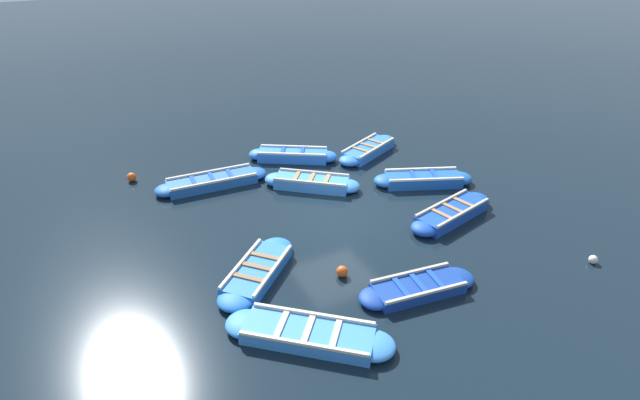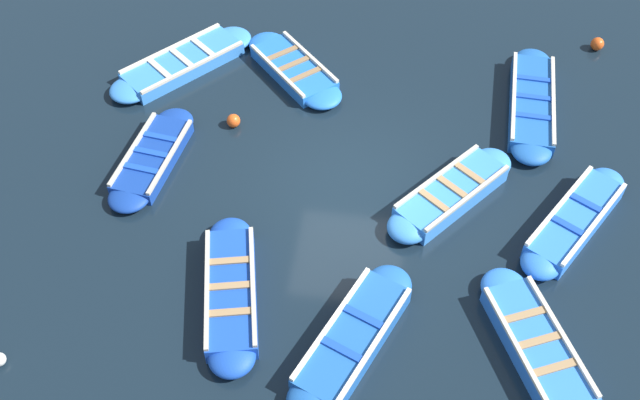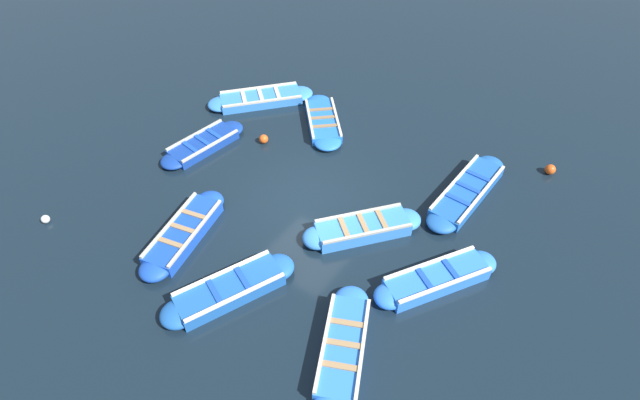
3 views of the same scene
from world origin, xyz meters
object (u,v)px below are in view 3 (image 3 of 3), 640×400
at_px(boat_outer_left, 437,279).
at_px(boat_stern_in, 467,192).
at_px(boat_outer_right, 230,290).
at_px(boat_drifting, 343,348).
at_px(boat_alongside, 203,144).
at_px(buoy_yellow_far, 45,219).
at_px(boat_broadside, 184,233).
at_px(buoy_white_drifting, 550,169).
at_px(buoy_orange_near, 264,139).
at_px(boat_tucked, 261,99).
at_px(boat_bow_out, 363,228).
at_px(boat_centre, 323,121).

height_order(boat_outer_left, boat_stern_in, boat_outer_left).
xyz_separation_m(boat_outer_right, boat_drifting, (3.16, 0.31, -0.01)).
bearing_deg(boat_alongside, boat_stern_in, 19.68).
bearing_deg(buoy_yellow_far, boat_drifting, 9.51).
bearing_deg(boat_alongside, boat_broadside, -52.53).
xyz_separation_m(boat_drifting, buoy_white_drifting, (1.89, 8.87, -0.02)).
distance_m(boat_stern_in, buoy_orange_near, 6.79).
relative_size(boat_broadside, buoy_yellow_far, 14.91).
bearing_deg(boat_alongside, boat_outer_left, -3.68).
bearing_deg(buoy_orange_near, boat_alongside, -136.86).
bearing_deg(boat_tucked, boat_drifting, -39.60).
relative_size(boat_stern_in, boat_bow_out, 1.28).
bearing_deg(boat_bow_out, boat_outer_right, -113.79).
xyz_separation_m(boat_broadside, boat_centre, (0.08, 6.51, -0.04)).
distance_m(boat_alongside, boat_centre, 4.18).
bearing_deg(boat_tucked, boat_outer_left, -22.70).
distance_m(boat_bow_out, buoy_white_drifting, 6.53).
distance_m(boat_outer_right, buoy_yellow_far, 6.07).
relative_size(boat_outer_left, buoy_orange_near, 10.93).
distance_m(boat_stern_in, boat_alongside, 8.58).
bearing_deg(boat_outer_left, boat_broadside, -157.73).
relative_size(boat_outer_right, buoy_white_drifting, 11.13).
bearing_deg(boat_drifting, boat_alongside, 156.05).
bearing_deg(buoy_white_drifting, boat_drifting, -102.05).
bearing_deg(boat_stern_in, boat_broadside, -133.10).
bearing_deg(boat_alongside, boat_tucked, 93.41).
height_order(boat_broadside, boat_alongside, boat_broadside).
height_order(boat_outer_right, boat_tucked, boat_outer_right).
bearing_deg(boat_bow_out, buoy_orange_near, 162.35).
bearing_deg(boat_centre, buoy_white_drifting, 15.45).
bearing_deg(boat_tucked, boat_outer_right, -54.91).
relative_size(boat_broadside, boat_centre, 1.18).
xyz_separation_m(boat_outer_left, buoy_yellow_far, (-9.97, -4.47, -0.08)).
relative_size(boat_drifting, boat_tucked, 0.96).
distance_m(boat_stern_in, buoy_white_drifting, 3.01).
distance_m(boat_centre, buoy_orange_near, 2.24).
bearing_deg(boat_tucked, buoy_orange_near, -47.67).
distance_m(boat_outer_right, buoy_white_drifting, 10.48).
bearing_deg(boat_bow_out, boat_tucked, 152.73).
bearing_deg(boat_bow_out, buoy_yellow_far, -147.29).
bearing_deg(boat_drifting, boat_outer_left, 73.61).
xyz_separation_m(boat_outer_right, boat_stern_in, (3.35, 6.70, -0.02)).
relative_size(boat_tucked, buoy_white_drifting, 11.10).
bearing_deg(boat_outer_left, boat_alongside, 176.32).
bearing_deg(boat_stern_in, boat_centre, 175.26).
bearing_deg(boat_outer_left, buoy_white_drifting, 80.16).
height_order(boat_bow_out, boat_centre, boat_bow_out).
distance_m(boat_centre, boat_tucked, 2.69).
relative_size(boat_bow_out, buoy_yellow_far, 13.08).
bearing_deg(buoy_white_drifting, buoy_yellow_far, -136.63).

